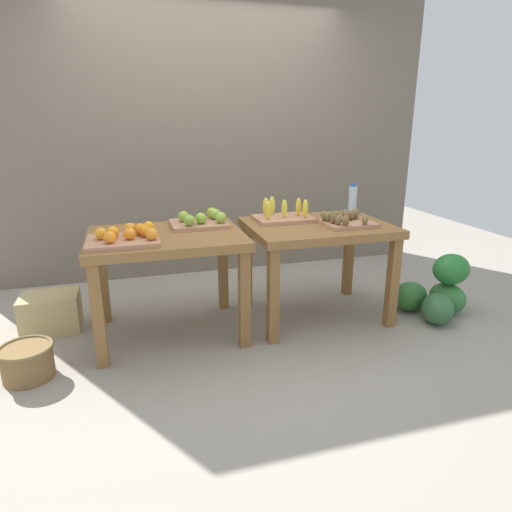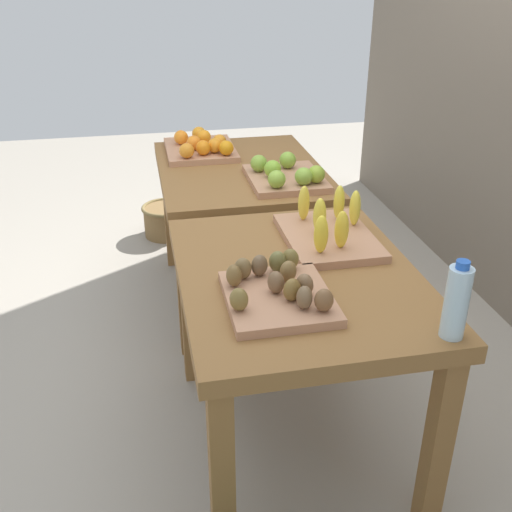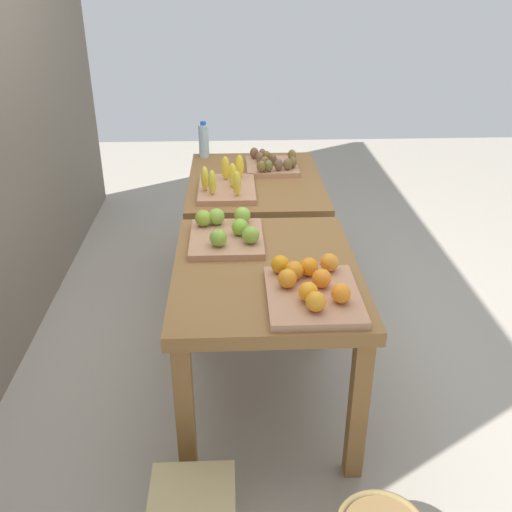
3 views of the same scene
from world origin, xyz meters
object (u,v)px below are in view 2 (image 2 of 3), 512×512
object	(u,v)px
kiwi_bin	(278,290)
wicker_basket	(166,219)
water_bottle	(456,302)
display_table_right	(297,299)
banana_crate	(329,231)
orange_bin	(202,147)
cardboard_produce_box	(263,211)
display_table_left	(240,187)
apple_bin	(286,175)

from	to	relation	value
kiwi_bin	wicker_basket	world-z (taller)	kiwi_bin
kiwi_bin	water_bottle	distance (m)	0.52
display_table_right	banana_crate	world-z (taller)	banana_crate
orange_bin	banana_crate	bearing A→B (deg)	15.97
display_table_right	orange_bin	size ratio (longest dim) A/B	2.34
water_bottle	cardboard_produce_box	bearing A→B (deg)	-179.47
display_table_right	water_bottle	xyz separation A→B (m)	(0.45, 0.32, 0.22)
water_bottle	wicker_basket	bearing A→B (deg)	-164.70
wicker_basket	water_bottle	bearing A→B (deg)	15.30
display_table_right	orange_bin	world-z (taller)	orange_bin
orange_bin	banana_crate	distance (m)	1.21
orange_bin	wicker_basket	size ratio (longest dim) A/B	1.41
display_table_left	kiwi_bin	bearing A→B (deg)	-4.95
orange_bin	wicker_basket	xyz separation A→B (m)	(-0.63, -0.19, -0.67)
wicker_basket	cardboard_produce_box	bearing A→B (deg)	85.96
display_table_left	kiwi_bin	xyz separation A→B (m)	(1.29, -0.11, 0.14)
water_bottle	wicker_basket	size ratio (longest dim) A/B	0.75
display_table_right	water_bottle	size ratio (longest dim) A/B	4.40
display_table_right	cardboard_produce_box	xyz separation A→B (m)	(-1.96, 0.30, -0.50)
display_table_right	banana_crate	xyz separation A→B (m)	(-0.21, 0.17, 0.15)
orange_bin	wicker_basket	world-z (taller)	orange_bin
display_table_left	apple_bin	distance (m)	0.35
display_table_left	kiwi_bin	distance (m)	1.30
banana_crate	wicker_basket	size ratio (longest dim) A/B	1.39
display_table_right	apple_bin	distance (m)	0.88
water_bottle	display_table_left	bearing A→B (deg)	-168.42
display_table_right	apple_bin	bearing A→B (deg)	168.95
apple_bin	wicker_basket	distance (m)	1.43
orange_bin	display_table_right	bearing A→B (deg)	6.69
apple_bin	water_bottle	distance (m)	1.32
banana_crate	kiwi_bin	bearing A→B (deg)	-36.54
water_bottle	apple_bin	bearing A→B (deg)	-173.18
cardboard_produce_box	banana_crate	bearing A→B (deg)	-4.19
banana_crate	orange_bin	bearing A→B (deg)	-164.03
kiwi_bin	cardboard_produce_box	xyz separation A→B (m)	(-2.13, 0.41, -0.64)
cardboard_produce_box	kiwi_bin	bearing A→B (deg)	-10.95
cardboard_produce_box	display_table_right	bearing A→B (deg)	-8.71
kiwi_bin	display_table_right	bearing A→B (deg)	146.81
water_bottle	cardboard_produce_box	world-z (taller)	water_bottle
water_bottle	banana_crate	bearing A→B (deg)	-167.27
display_table_right	kiwi_bin	xyz separation A→B (m)	(0.17, -0.11, 0.14)
apple_bin	kiwi_bin	world-z (taller)	apple_bin
display_table_left	cardboard_produce_box	world-z (taller)	display_table_left
apple_bin	banana_crate	xyz separation A→B (m)	(0.64, 0.01, 0.00)
banana_crate	cardboard_produce_box	world-z (taller)	banana_crate
apple_bin	display_table_left	bearing A→B (deg)	-148.28
wicker_basket	cardboard_produce_box	world-z (taller)	cardboard_produce_box
orange_bin	banana_crate	size ratio (longest dim) A/B	1.01
orange_bin	kiwi_bin	size ratio (longest dim) A/B	1.23
kiwi_bin	water_bottle	world-z (taller)	water_bottle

